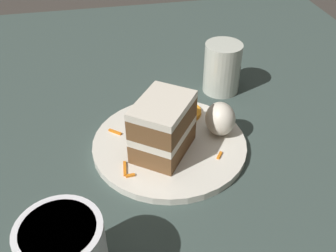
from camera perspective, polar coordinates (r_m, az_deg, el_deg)
The scene contains 8 objects.
ground_plane at distance 0.59m, azimuth 1.13°, elevation -8.55°, with size 6.00×6.00×0.00m, color #38332D.
dining_table at distance 0.58m, azimuth 1.15°, elevation -7.35°, with size 1.28×1.02×0.03m, color #384742.
plate at distance 0.59m, azimuth -0.00°, elevation -2.69°, with size 0.23×0.23×0.01m, color silver.
cake_slice at distance 0.55m, azimuth -0.75°, elevation -0.14°, with size 0.11×0.11×0.08m.
cream_dollop at distance 0.60m, azimuth 7.59°, elevation 1.05°, with size 0.05×0.04×0.05m, color silver.
orange_garnish at distance 0.65m, azimuth 2.49°, elevation 2.06°, with size 0.05×0.05×0.01m, color orange.
carrot_shreds_scatter at distance 0.60m, azimuth -3.08°, elevation -1.55°, with size 0.14×0.16×0.00m.
drinking_glass at distance 0.71m, azimuth 7.81°, elevation 7.92°, with size 0.07×0.07×0.09m.
Camera 1 is at (0.40, -0.09, 0.42)m, focal length 42.00 mm.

